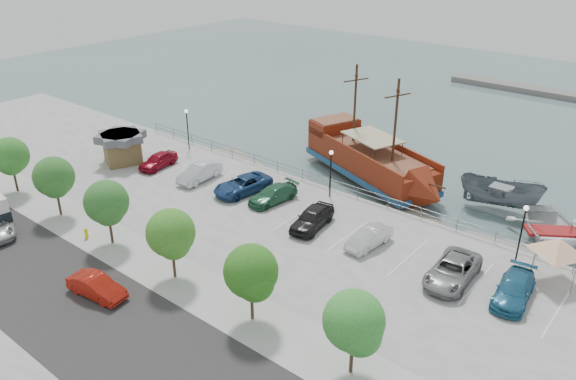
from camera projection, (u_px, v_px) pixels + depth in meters
The scene contains 31 objects.
ground at pixel (282, 236), 44.44m from camera, with size 160.00×160.00×0.00m, color #495F5F.
street at pixel (108, 328), 32.79m from camera, with size 100.00×8.00×0.04m, color #2B2827.
sidewalk at pixel (185, 282), 36.99m from camera, with size 100.00×4.00×0.05m, color #9F9F9E.
seawall_railing at pixel (338, 186), 49.24m from camera, with size 50.00×0.06×1.00m.
pirate_ship at pixel (378, 166), 52.55m from camera, with size 17.73×10.62×11.04m.
patrol_boat at pixel (500, 196), 47.84m from camera, with size 2.64×7.01×2.71m, color slate.
speedboat at pixel (552, 234), 43.01m from camera, with size 5.73×8.02×1.66m, color silver.
dock_west at pixel (240, 159), 58.39m from camera, with size 6.73×1.92×0.38m, color gray.
dock_mid at pixel (420, 219), 46.63m from camera, with size 6.56×1.87×0.37m, color gray.
dock_east at pixel (507, 247), 42.52m from camera, with size 6.66×1.90×0.38m, color gray.
shed at pixel (122, 147), 54.96m from camera, with size 4.81×4.81×2.98m.
canopy_tent at pixel (560, 241), 36.11m from camera, with size 4.73×4.73×3.35m.
street_sedan at pixel (97, 287), 35.39m from camera, with size 1.45×4.16×1.37m, color #B01B0E.
fire_hydrant at pixel (86, 233), 41.99m from camera, with size 0.29×0.29×0.83m.
lamp_post_left at pixel (187, 122), 57.53m from camera, with size 0.36×0.36×4.28m.
lamp_post_mid at pixel (331, 165), 47.29m from camera, with size 0.36×0.36×4.28m.
lamp_post_right at pixel (523, 223), 38.19m from camera, with size 0.36×0.36×4.28m.
tree_a at pixel (10, 157), 47.96m from camera, with size 3.30×3.20×5.00m.
tree_b at pixel (54, 179), 43.97m from camera, with size 3.30×3.20×5.00m.
tree_c at pixel (107, 204), 39.99m from camera, with size 3.30×3.20×5.00m.
tree_d at pixel (171, 235), 36.01m from camera, with size 3.30×3.20×5.00m.
tree_e at pixel (252, 274), 32.03m from camera, with size 3.30×3.20×5.00m.
tree_f at pixel (355, 324), 28.05m from camera, with size 3.30×3.20×5.00m.
parked_car_a at pixel (158, 160), 54.07m from camera, with size 1.71×4.25×1.45m, color maroon.
parked_car_b at pixel (199, 172), 51.33m from camera, with size 1.63×4.67×1.54m, color silver.
parked_car_c at pixel (243, 185), 48.97m from camera, with size 2.48×5.38×1.50m, color navy.
parked_car_d at pixel (273, 194), 47.39m from camera, with size 1.91×4.69×1.36m, color #27603E.
parked_car_e at pixel (312, 218), 43.35m from camera, with size 1.92×4.78×1.63m, color black.
parked_car_f at pixel (369, 238), 40.88m from camera, with size 1.45×4.15×1.37m, color silver.
parked_car_g at pixel (453, 271), 36.88m from camera, with size 2.54×5.51×1.53m, color gray.
parked_car_h at pixel (514, 290), 35.05m from camera, with size 2.01×4.93×1.43m, color #216082.
Camera 1 is at (24.66, -29.60, 21.45)m, focal length 35.00 mm.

